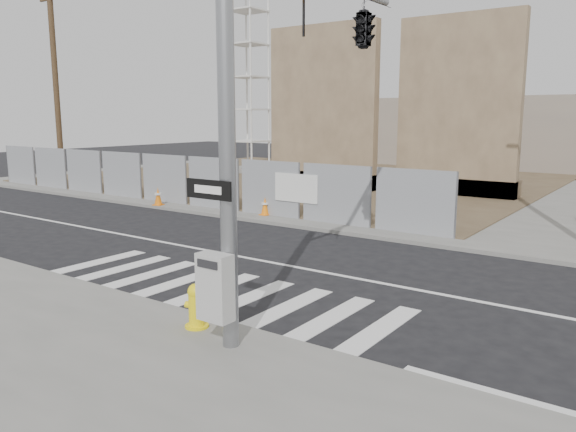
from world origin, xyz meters
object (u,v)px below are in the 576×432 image
Objects in this scene: fire_hydrant at (196,306)px; traffic_cone_c at (265,206)px; traffic_cone_b at (158,197)px; traffic_cone_d at (336,213)px; traffic_cone_a at (93,184)px; signal_pole at (325,57)px; crane_tower at (248,29)px.

traffic_cone_c is (-5.88, 9.49, -0.06)m from fire_hydrant.
traffic_cone_d is at bearing 7.76° from traffic_cone_b.
traffic_cone_d is at bearing -0.43° from traffic_cone_a.
fire_hydrant is 10.30m from traffic_cone_d.
traffic_cone_c reaches higher than traffic_cone_d.
traffic_cone_c is (-6.87, 6.98, -4.34)m from signal_pole.
traffic_cone_c is at bearing 134.54° from signal_pole.
traffic_cone_b reaches higher than traffic_cone_c.
fire_hydrant reaches higher than traffic_cone_d.
traffic_cone_b is 5.01m from traffic_cone_c.
signal_pole is 26.21m from crane_tower.
traffic_cone_d is (13.44, -11.72, -8.59)m from crane_tower.
traffic_cone_a is at bearing 157.35° from signal_pole.
traffic_cone_b is 1.13× the size of traffic_cone_d.
fire_hydrant is at bearing -38.98° from traffic_cone_b.
traffic_cone_a is at bearing 177.67° from traffic_cone_c.
crane_tower is 25.19× the size of traffic_cone_b.
signal_pole is at bearing -47.43° from crane_tower.
traffic_cone_a is 1.01× the size of traffic_cone_c.
crane_tower is 28.45m from fire_hydrant.
fire_hydrant is 19.52m from traffic_cone_a.
fire_hydrant is 11.16m from traffic_cone_c.
signal_pole is 9.71× the size of traffic_cone_b.
crane_tower reaches higher than traffic_cone_b.
traffic_cone_a is at bearing 168.97° from traffic_cone_b.
traffic_cone_a is at bearing -91.50° from crane_tower.
fire_hydrant is 1.17× the size of traffic_cone_a.
fire_hydrant is 1.08× the size of traffic_cone_b.
fire_hydrant reaches higher than traffic_cone_c.
traffic_cone_b is at bearing -11.03° from traffic_cone_a.
crane_tower is 27.34× the size of traffic_cone_a.
crane_tower is 16.39m from traffic_cone_b.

